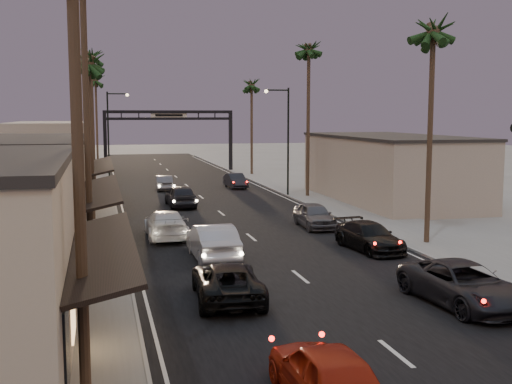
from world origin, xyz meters
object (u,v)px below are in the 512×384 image
streetlight_left (111,130)px  oncoming_silver (213,242)px  streetlight_right (285,132)px  palm_rc (252,81)px  curbside_black (369,237)px  curbside_near (464,284)px  palm_ld (91,52)px  oncoming_pickup (227,281)px  palm_ra (434,23)px  palm_far (95,77)px  palm_rb (309,45)px  oncoming_red (326,374)px  palm_lc (88,56)px  arch (169,125)px

streetlight_left → oncoming_silver: streetlight_left is taller
streetlight_left → streetlight_right: bearing=-43.2°
palm_rc → curbside_black: palm_rc is taller
curbside_near → streetlight_right: bearing=80.7°
palm_ld → oncoming_pickup: bearing=-82.7°
streetlight_left → oncoming_pickup: 41.99m
palm_ra → palm_far: size_ratio=1.00×
palm_far → curbside_near: palm_far is taller
streetlight_right → palm_rb: bearing=-30.8°
oncoming_red → curbside_near: oncoming_red is taller
streetlight_left → palm_rb: palm_rb is taller
palm_ra → oncoming_silver: palm_ra is taller
palm_far → oncoming_silver: palm_far is taller
streetlight_left → palm_ra: palm_ra is taller
palm_ld → palm_lc: bearing=-90.0°
oncoming_red → arch: bearing=-94.3°
palm_ra → oncoming_red: palm_ra is taller
palm_far → oncoming_pickup: bearing=-85.7°
palm_lc → oncoming_silver: (5.56, -12.88, -9.61)m
streetlight_left → curbside_near: streetlight_left is taller
palm_ra → oncoming_red: 22.94m
oncoming_pickup → palm_lc: bearing=-71.7°
curbside_black → palm_rb: bearing=73.7°
palm_lc → palm_rc: same height
streetlight_left → palm_rc: palm_rc is taller
palm_lc → palm_ra: (17.20, -12.00, 0.97)m
palm_far → curbside_black: bearing=-76.3°
palm_ld → palm_rb: size_ratio=1.00×
palm_rb → oncoming_silver: bearing=-119.1°
palm_far → oncoming_red: palm_far is taller
arch → palm_lc: 35.41m
oncoming_red → oncoming_pickup: 9.03m
palm_ld → oncoming_pickup: 40.64m
oncoming_red → palm_ra: bearing=-126.5°
oncoming_pickup → curbside_near: (8.13, -2.65, 0.06)m
palm_rb → oncoming_pickup: palm_rb is taller
palm_rc → oncoming_pickup: palm_rc is taller
streetlight_left → curbside_black: 37.00m
oncoming_pickup → oncoming_silver: 6.76m
curbside_near → curbside_black: (0.55, 9.54, -0.07)m
oncoming_red → curbside_near: bearing=-141.3°
palm_lc → curbside_black: bearing=-43.1°
streetlight_right → palm_ra: palm_ra is taller
palm_ra → streetlight_right: bearing=94.6°
streetlight_left → curbside_near: size_ratio=1.62×
curbside_black → oncoming_silver: bearing=174.6°
oncoming_pickup → palm_far: bearing=-81.5°
palm_rc → oncoming_pickup: size_ratio=2.39×
streetlight_left → oncoming_red: size_ratio=1.98×
palm_ld → curbside_near: (13.06, -41.26, -11.64)m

